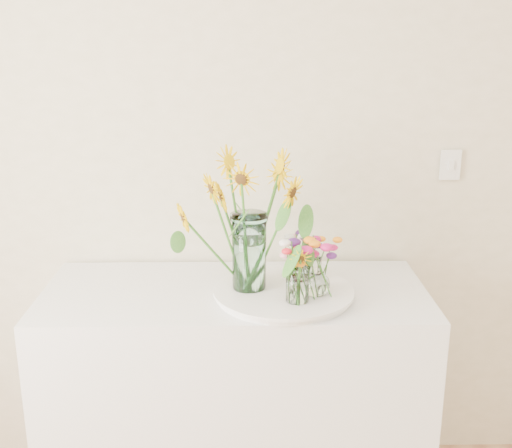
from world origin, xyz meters
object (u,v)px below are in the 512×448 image
tray (284,294)px  mason_jar (249,252)px  small_vase_c (305,269)px  small_vase_b (316,276)px  small_vase_a (298,284)px  counter (236,398)px

tray → mason_jar: size_ratio=1.69×
small_vase_c → tray: bearing=-137.3°
tray → small_vase_b: size_ratio=3.40×
small_vase_a → small_vase_b: (0.07, 0.06, 0.00)m
tray → small_vase_c: size_ratio=4.41×
small_vase_a → small_vase_b: 0.09m
counter → tray: size_ratio=2.96×
counter → small_vase_b: bearing=-21.4°
tray → mason_jar: 0.20m
mason_jar → small_vase_b: 0.25m
counter → tray: (0.17, -0.07, 0.46)m
mason_jar → small_vase_b: (0.23, -0.06, -0.07)m
small_vase_b → small_vase_c: size_ratio=1.30×
small_vase_b → tray: bearing=159.5°
counter → tray: 0.50m
mason_jar → small_vase_a: mason_jar is taller
tray → mason_jar: bearing=170.6°
tray → small_vase_b: (0.11, -0.04, 0.08)m
small_vase_b → small_vase_c: (-0.03, 0.12, -0.02)m
small_vase_a → small_vase_c: (0.04, 0.18, -0.01)m
counter → small_vase_b: small_vase_b is taller
mason_jar → small_vase_b: mason_jar is taller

